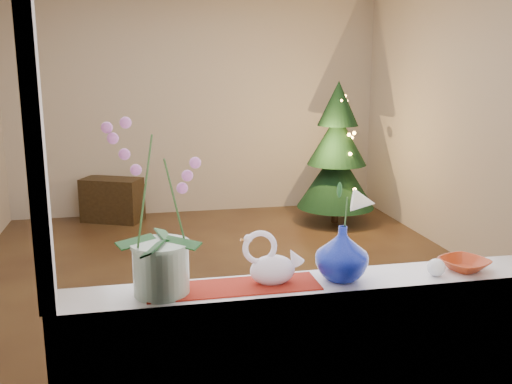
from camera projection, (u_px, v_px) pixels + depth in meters
ground at (232, 282)px, 4.85m from camera, size 5.00×5.00×0.00m
wall_back at (197, 104)px, 6.95m from camera, size 4.50×0.10×2.70m
wall_front at (337, 187)px, 2.17m from camera, size 4.50×0.10×2.70m
wall_right at (483, 118)px, 5.01m from camera, size 0.10×5.00×2.70m
windowsill at (323, 285)px, 2.39m from camera, size 2.20×0.26×0.04m
window_frame at (337, 93)px, 2.12m from camera, size 2.22×0.06×1.60m
runner at (234, 287)px, 2.31m from camera, size 0.70×0.20×0.01m
orchid_pot at (159, 208)px, 2.18m from camera, size 0.30×0.30×0.70m
swan at (273, 259)px, 2.33m from camera, size 0.27×0.16×0.22m
blue_vase at (342, 249)px, 2.38m from camera, size 0.32×0.32×0.27m
lily at (344, 195)px, 2.33m from camera, size 0.15×0.08×0.20m
paperweight at (436, 267)px, 2.43m from camera, size 0.08×0.08×0.08m
amber_dish at (464, 265)px, 2.51m from camera, size 0.22×0.22×0.04m
xmas_tree at (337, 153)px, 6.53m from camera, size 0.92×0.92×1.64m
side_table at (112, 200)px, 6.71m from camera, size 0.76×0.60×0.51m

